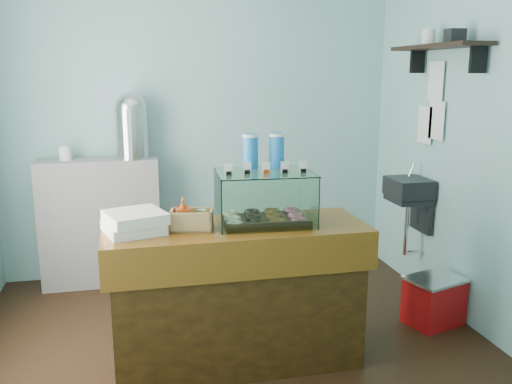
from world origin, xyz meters
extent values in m
plane|color=black|center=(0.00, 0.00, 0.00)|extent=(3.50, 3.50, 0.00)
cube|color=#86C4C2|center=(0.00, 1.50, 1.40)|extent=(3.50, 0.04, 2.80)
cube|color=#86C4C2|center=(0.00, -1.50, 1.40)|extent=(3.50, 0.04, 2.80)
cube|color=#86C4C2|center=(1.75, 0.00, 1.40)|extent=(0.04, 3.00, 2.80)
cube|color=black|center=(1.58, 0.55, 0.90)|extent=(0.30, 0.35, 0.15)
cube|color=black|center=(1.71, 0.55, 0.70)|extent=(0.04, 0.30, 0.35)
cylinder|color=silver|center=(1.65, 0.65, 1.02)|extent=(0.02, 0.02, 0.12)
cylinder|color=silver|center=(1.58, 0.55, 0.55)|extent=(0.04, 0.04, 0.45)
cube|color=black|center=(1.60, 0.30, 2.00)|extent=(0.25, 1.00, 0.03)
cube|color=black|center=(1.67, -0.10, 1.90)|extent=(0.12, 0.03, 0.18)
cube|color=black|center=(1.67, 0.70, 1.90)|extent=(0.12, 0.03, 0.18)
cube|color=white|center=(1.73, 0.45, 1.45)|extent=(0.01, 0.21, 0.30)
cube|color=white|center=(1.73, 0.62, 1.40)|extent=(0.01, 0.21, 0.30)
cube|color=white|center=(1.73, 0.50, 1.75)|extent=(0.01, 0.21, 0.30)
cube|color=#472C0D|center=(0.00, -0.25, 0.42)|extent=(1.50, 0.56, 0.84)
cube|color=#482809|center=(0.00, -0.25, 0.87)|extent=(1.60, 0.60, 0.06)
cube|color=#482809|center=(0.00, -0.53, 0.75)|extent=(1.60, 0.04, 0.18)
cube|color=gray|center=(-0.90, 1.32, 0.55)|extent=(1.00, 0.32, 1.10)
cube|color=#311E0E|center=(0.18, -0.22, 0.91)|extent=(0.54, 0.40, 0.02)
torus|color=silver|center=(-0.02, -0.33, 0.94)|extent=(0.10, 0.10, 0.03)
torus|color=black|center=(0.11, -0.34, 0.94)|extent=(0.10, 0.10, 0.03)
torus|color=brown|center=(0.24, -0.34, 0.94)|extent=(0.10, 0.10, 0.03)
torus|color=pink|center=(0.38, -0.35, 0.94)|extent=(0.10, 0.10, 0.03)
torus|color=silver|center=(-0.02, -0.21, 0.94)|extent=(0.10, 0.10, 0.03)
torus|color=black|center=(0.12, -0.21, 0.94)|extent=(0.10, 0.10, 0.03)
torus|color=brown|center=(0.25, -0.22, 0.94)|extent=(0.10, 0.10, 0.03)
torus|color=pink|center=(0.38, -0.23, 0.94)|extent=(0.10, 0.10, 0.03)
torus|color=silver|center=(-0.01, -0.08, 0.94)|extent=(0.10, 0.10, 0.03)
torus|color=black|center=(0.12, -0.09, 0.94)|extent=(0.10, 0.10, 0.03)
torus|color=brown|center=(0.26, -0.10, 0.94)|extent=(0.10, 0.10, 0.03)
torus|color=pink|center=(0.39, -0.10, 0.94)|extent=(0.10, 0.10, 0.03)
cube|color=white|center=(0.17, -0.43, 1.06)|extent=(0.58, 0.04, 0.31)
cube|color=white|center=(0.19, -0.01, 1.06)|extent=(0.58, 0.04, 0.31)
cube|color=white|center=(-0.10, -0.20, 1.06)|extent=(0.03, 0.42, 0.31)
cube|color=white|center=(0.47, -0.23, 1.06)|extent=(0.03, 0.42, 0.31)
cube|color=white|center=(0.18, -0.22, 1.22)|extent=(0.61, 0.46, 0.01)
cube|color=white|center=(-0.05, -0.26, 1.26)|extent=(0.05, 0.01, 0.07)
cube|color=black|center=(-0.05, -0.26, 1.23)|extent=(0.03, 0.02, 0.02)
cube|color=white|center=(0.07, -0.26, 1.26)|extent=(0.05, 0.01, 0.07)
cube|color=black|center=(0.07, -0.26, 1.23)|extent=(0.03, 0.02, 0.02)
cube|color=white|center=(0.18, -0.27, 1.26)|extent=(0.05, 0.01, 0.07)
cube|color=red|center=(0.18, -0.27, 1.23)|extent=(0.03, 0.02, 0.02)
cube|color=white|center=(0.30, -0.27, 1.26)|extent=(0.05, 0.01, 0.07)
cube|color=black|center=(0.30, -0.27, 1.23)|extent=(0.03, 0.02, 0.02)
cube|color=white|center=(0.41, -0.28, 1.26)|extent=(0.05, 0.01, 0.07)
cube|color=black|center=(0.41, -0.28, 1.23)|extent=(0.03, 0.02, 0.02)
cylinder|color=blue|center=(0.13, -0.07, 1.33)|extent=(0.09, 0.09, 0.22)
cylinder|color=white|center=(0.13, -0.07, 1.43)|extent=(0.10, 0.10, 0.02)
cylinder|color=blue|center=(0.30, -0.08, 1.33)|extent=(0.09, 0.09, 0.22)
cylinder|color=white|center=(0.30, -0.08, 1.43)|extent=(0.10, 0.10, 0.02)
cube|color=tan|center=(-0.27, -0.27, 0.91)|extent=(0.28, 0.20, 0.01)
cube|color=tan|center=(-0.29, -0.34, 0.96)|extent=(0.25, 0.07, 0.12)
cube|color=tan|center=(-0.26, -0.20, 0.96)|extent=(0.25, 0.07, 0.12)
cube|color=tan|center=(-0.39, -0.24, 0.96)|extent=(0.05, 0.15, 0.12)
cube|color=tan|center=(-0.16, -0.29, 0.96)|extent=(0.05, 0.15, 0.12)
imported|color=#C34912|center=(-0.32, -0.26, 1.00)|extent=(0.10, 0.10, 0.18)
cylinder|color=#4E9027|center=(-0.21, -0.28, 0.96)|extent=(0.06, 0.06, 0.10)
cylinder|color=silver|center=(-0.21, -0.28, 1.02)|extent=(0.05, 0.05, 0.01)
cube|color=white|center=(-0.61, -0.25, 0.93)|extent=(0.39, 0.39, 0.06)
cube|color=white|center=(-0.60, -0.26, 0.99)|extent=(0.40, 0.40, 0.06)
cylinder|color=silver|center=(-0.60, 1.31, 1.10)|extent=(0.30, 0.30, 0.01)
cylinder|color=silver|center=(-0.60, 1.31, 1.32)|extent=(0.27, 0.27, 0.41)
sphere|color=silver|center=(-0.60, 1.31, 1.52)|extent=(0.27, 0.27, 0.27)
cube|color=red|center=(1.51, -0.05, 0.17)|extent=(0.45, 0.39, 0.34)
cube|color=silver|center=(1.51, -0.05, 0.35)|extent=(0.47, 0.41, 0.02)
camera|label=1|loc=(-0.59, -3.38, 1.82)|focal=38.00mm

